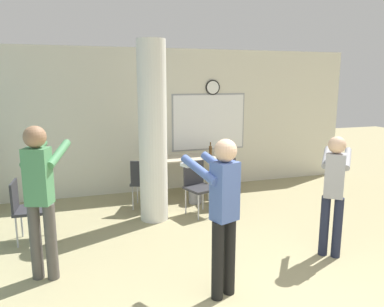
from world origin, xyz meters
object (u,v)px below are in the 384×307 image
person_watching_back (40,191)px  folding_table (190,160)px  person_playing_front (223,206)px  chair_by_left_wall (26,206)px  chair_table_right (222,177)px  person_playing_side (334,187)px  bottle_on_table (210,151)px  chair_table_front (198,184)px  chair_table_left (144,180)px

person_watching_back → folding_table: bearing=45.0°
person_playing_front → chair_by_left_wall: bearing=135.0°
person_watching_back → person_playing_front: 1.99m
chair_table_right → person_playing_front: size_ratio=0.53×
chair_table_right → person_playing_side: bearing=-76.5°
person_playing_side → chair_by_left_wall: bearing=156.2°
bottle_on_table → chair_table_front: 1.25m
folding_table → person_watching_back: bearing=-135.0°
chair_table_right → folding_table: bearing=115.8°
bottle_on_table → person_watching_back: (-2.91, -2.46, 0.17)m
chair_table_front → person_playing_front: 2.47m
chair_by_left_wall → person_playing_front: bearing=-45.0°
bottle_on_table → person_playing_front: 3.60m
chair_table_left → person_playing_side: bearing=-52.3°
chair_table_front → person_playing_front: person_playing_front is taller
bottle_on_table → person_playing_front: (-1.16, -3.40, 0.12)m
chair_table_front → folding_table: bearing=79.9°
bottle_on_table → chair_table_front: bearing=-120.2°
bottle_on_table → chair_table_left: (-1.41, -0.51, -0.34)m
chair_table_right → chair_table_front: same height
bottle_on_table → chair_by_left_wall: 3.50m
chair_table_right → person_watching_back: person_watching_back is taller
bottle_on_table → chair_by_left_wall: size_ratio=0.31×
chair_table_right → person_playing_side: size_ratio=0.56×
chair_table_front → chair_by_left_wall: 2.62m
chair_table_left → chair_by_left_wall: 1.98m
chair_table_right → person_playing_front: 2.94m
chair_by_left_wall → person_playing_side: 4.07m
bottle_on_table → person_playing_front: person_playing_front is taller
person_playing_front → chair_table_left: bearing=95.0°
chair_table_left → person_watching_back: person_watching_back is taller
chair_table_front → person_watching_back: (-2.31, -1.42, 0.51)m
chair_table_right → chair_table_front: size_ratio=1.00×
person_playing_side → chair_table_left: bearing=127.7°
bottle_on_table → chair_table_right: bottle_on_table is taller
folding_table → chair_table_front: size_ratio=1.63×
person_watching_back → person_playing_side: size_ratio=1.13×
bottle_on_table → chair_table_right: size_ratio=0.31×
chair_by_left_wall → person_playing_front: 2.93m
folding_table → person_playing_front: person_playing_front is taller
chair_by_left_wall → person_watching_back: 1.25m
chair_table_right → person_playing_front: person_playing_front is taller
chair_table_left → chair_table_front: size_ratio=1.00×
chair_table_right → chair_table_front: 0.65m
person_playing_front → bottle_on_table: bearing=71.2°
chair_table_left → chair_by_left_wall: size_ratio=1.00×
chair_by_left_wall → person_playing_side: person_playing_side is taller
chair_table_right → chair_table_left: same height
chair_table_left → chair_table_front: (0.81, -0.53, 0.00)m
bottle_on_table → person_watching_back: size_ratio=0.16×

